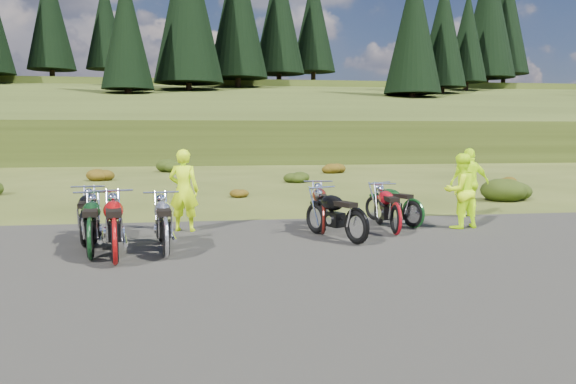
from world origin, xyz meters
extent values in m
plane|color=#374115|center=(0.00, 0.00, 0.00)|extent=(300.00, 300.00, 0.00)
cube|color=black|center=(0.00, -2.00, 0.00)|extent=(20.00, 12.00, 0.04)
cube|color=#323D14|center=(0.00, 110.00, 0.00)|extent=(300.00, 90.00, 9.17)
cylinder|color=black|center=(-21.00, 69.00, 9.48)|extent=(0.70, 0.70, 2.20)
cone|color=black|center=(-21.00, 69.00, 17.38)|extent=(6.16, 6.16, 14.00)
cylinder|color=black|center=(-15.00, 75.00, 10.27)|extent=(0.70, 0.70, 2.20)
cone|color=black|center=(-15.00, 75.00, 17.67)|extent=(5.72, 5.72, 13.00)
cylinder|color=black|center=(-9.00, 50.00, 5.69)|extent=(0.70, 0.70, 2.20)
cone|color=black|center=(-9.00, 50.00, 12.59)|extent=(5.28, 5.28, 12.00)
cylinder|color=black|center=(-3.00, 56.00, 6.88)|extent=(0.70, 0.70, 2.20)
cone|color=black|center=(-3.00, 56.00, 16.78)|extent=(7.92, 7.92, 18.00)
cylinder|color=black|center=(3.00, 62.00, 8.08)|extent=(0.70, 0.70, 2.20)
cone|color=black|center=(3.00, 62.00, 17.48)|extent=(7.48, 7.48, 17.00)
cylinder|color=black|center=(9.00, 68.00, 9.28)|extent=(0.70, 0.70, 2.20)
cone|color=black|center=(9.00, 68.00, 18.18)|extent=(7.04, 7.04, 16.00)
cylinder|color=black|center=(15.00, 74.00, 10.27)|extent=(0.70, 0.70, 2.20)
cone|color=black|center=(15.00, 74.00, 18.67)|extent=(6.60, 6.60, 15.00)
cylinder|color=black|center=(21.00, 49.00, 5.49)|extent=(0.70, 0.70, 2.20)
cone|color=black|center=(21.00, 49.00, 13.39)|extent=(6.16, 6.16, 14.00)
cylinder|color=black|center=(27.00, 55.00, 6.68)|extent=(0.70, 0.70, 2.20)
cone|color=black|center=(27.00, 55.00, 14.08)|extent=(5.72, 5.72, 13.00)
cylinder|color=black|center=(33.00, 61.00, 7.88)|extent=(0.70, 0.70, 2.20)
cone|color=black|center=(33.00, 61.00, 14.78)|extent=(5.28, 5.28, 12.00)
cylinder|color=black|center=(39.00, 67.00, 9.08)|extent=(0.70, 0.70, 2.20)
cone|color=black|center=(39.00, 67.00, 18.98)|extent=(7.92, 7.92, 18.00)
cylinder|color=black|center=(45.00, 73.00, 10.27)|extent=(0.70, 0.70, 2.20)
cone|color=black|center=(45.00, 73.00, 19.67)|extent=(7.48, 7.48, 17.00)
ellipsoid|color=#5E360B|center=(-6.20, 16.60, 0.38)|extent=(1.30, 1.30, 0.77)
ellipsoid|color=black|center=(-3.30, 21.90, 0.46)|extent=(1.56, 1.56, 0.92)
ellipsoid|color=#5E360B|center=(-0.40, 9.20, 0.23)|extent=(0.77, 0.77, 0.45)
ellipsoid|color=black|center=(2.50, 14.50, 0.31)|extent=(1.03, 1.03, 0.61)
ellipsoid|color=#5E360B|center=(5.40, 19.80, 0.38)|extent=(1.30, 1.30, 0.77)
ellipsoid|color=black|center=(8.30, 7.10, 0.46)|extent=(1.56, 1.56, 0.92)
ellipsoid|color=#5E360B|center=(11.20, 12.40, 0.23)|extent=(0.77, 0.77, 0.45)
imported|color=#CDFF0D|center=(-1.95, 2.66, 0.91)|extent=(0.75, 0.59, 1.82)
imported|color=#CDFF0D|center=(4.25, 2.12, 0.85)|extent=(0.96, 0.82, 1.70)
imported|color=#CDFF0D|center=(5.26, 3.71, 0.89)|extent=(1.04, 0.44, 1.77)
camera|label=1|loc=(-1.52, -9.81, 2.21)|focal=35.00mm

